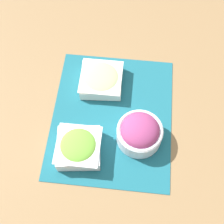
# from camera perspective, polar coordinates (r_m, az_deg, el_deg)

# --- Properties ---
(ground_plane) EXTENTS (3.00, 3.00, 0.00)m
(ground_plane) POSITION_cam_1_polar(r_m,az_deg,el_deg) (1.03, 0.00, -0.86)
(ground_plane) COLOR olive
(placemat) EXTENTS (0.48, 0.39, 0.00)m
(placemat) POSITION_cam_1_polar(r_m,az_deg,el_deg) (1.03, 0.00, -0.81)
(placemat) COLOR #195B6B
(placemat) RESTS_ON ground_plane
(cucumber_bowl) EXTENTS (0.15, 0.15, 0.05)m
(cucumber_bowl) POSITION_cam_1_polar(r_m,az_deg,el_deg) (1.07, -1.98, 6.03)
(cucumber_bowl) COLOR silver
(cucumber_bowl) RESTS_ON placemat
(onion_bowl) EXTENTS (0.14, 0.14, 0.09)m
(onion_bowl) POSITION_cam_1_polar(r_m,az_deg,el_deg) (0.96, 5.09, -3.73)
(onion_bowl) COLOR silver
(onion_bowl) RESTS_ON placemat
(lettuce_bowl) EXTENTS (0.14, 0.14, 0.06)m
(lettuce_bowl) POSITION_cam_1_polar(r_m,az_deg,el_deg) (0.95, -6.13, -6.39)
(lettuce_bowl) COLOR white
(lettuce_bowl) RESTS_ON placemat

